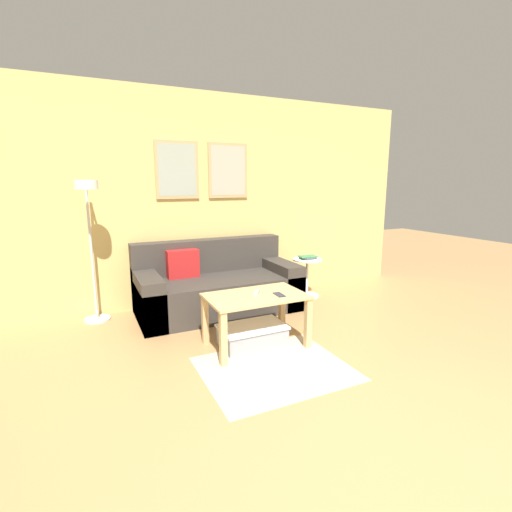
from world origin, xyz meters
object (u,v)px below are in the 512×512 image
couch (217,287)px  cell_phone (279,295)px  remote_control (256,293)px  side_table (307,274)px  book_stack (308,257)px  floor_lamp (90,228)px  coffee_table (256,305)px  storage_bin (252,335)px

couch → cell_phone: (0.20, -1.16, 0.21)m
couch → remote_control: couch is taller
couch → side_table: size_ratio=3.64×
couch → book_stack: bearing=0.7°
floor_lamp → book_stack: (2.58, -0.08, -0.52)m
floor_lamp → remote_control: bearing=-40.4°
coffee_table → floor_lamp: 1.87m
side_table → cell_phone: side_table is taller
remote_control → coffee_table: bearing=-90.4°
floor_lamp → book_stack: bearing=-1.7°
cell_phone → coffee_table: bearing=157.7°
storage_bin → remote_control: remote_control is taller
floor_lamp → remote_control: (1.33, -1.13, -0.55)m
storage_bin → cell_phone: size_ratio=4.34×
storage_bin → cell_phone: 0.46m
couch → storage_bin: bearing=-91.5°
storage_bin → remote_control: (0.05, 0.02, 0.40)m
storage_bin → floor_lamp: 1.97m
coffee_table → storage_bin: 0.29m
floor_lamp → coffee_table: bearing=-41.7°
couch → remote_control: (0.02, -1.04, 0.21)m
book_stack → remote_control: (-1.25, -1.06, -0.03)m
storage_bin → side_table: size_ratio=1.20×
floor_lamp → couch: bearing=-4.1°
couch → floor_lamp: size_ratio=1.21×
side_table → cell_phone: 1.60m
floor_lamp → book_stack: 2.63m
book_stack → cell_phone: (-1.08, -1.18, -0.04)m
book_stack → cell_phone: size_ratio=1.73×
couch → side_table: (1.27, 0.01, 0.02)m
book_stack → floor_lamp: bearing=178.3°
storage_bin → floor_lamp: size_ratio=0.40×
coffee_table → remote_control: 0.12m
floor_lamp → side_table: 2.68m
remote_control → couch: bearing=124.3°
floor_lamp → cell_phone: (1.50, -1.25, -0.55)m
storage_bin → remote_control: size_ratio=4.05×
coffee_table → remote_control: (0.02, 0.03, 0.11)m
coffee_table → cell_phone: size_ratio=6.42×
coffee_table → floor_lamp: (-1.31, 1.17, 0.66)m
couch → remote_control: size_ratio=12.29×
remote_control → cell_phone: (0.17, -0.12, -0.01)m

